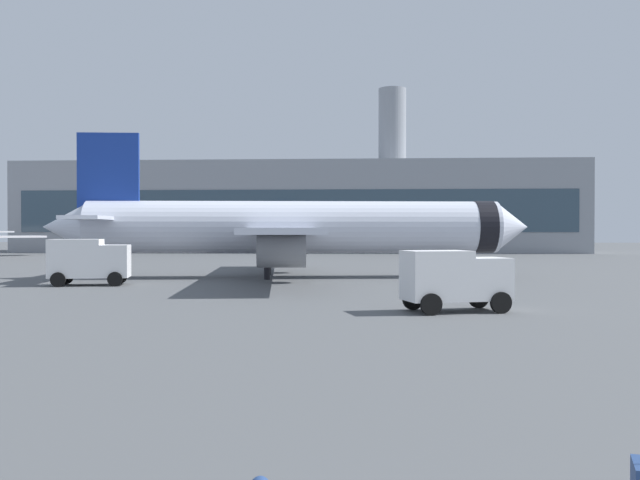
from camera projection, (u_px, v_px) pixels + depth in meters
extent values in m
cylinder|color=silver|center=(295.00, 227.00, 52.01)|extent=(30.24, 7.23, 3.80)
cone|color=silver|center=(512.00, 227.00, 52.89)|extent=(2.80, 3.86, 3.61)
cone|color=silver|center=(65.00, 227.00, 51.10)|extent=(3.57, 3.77, 3.42)
cylinder|color=black|center=(483.00, 227.00, 52.77)|extent=(1.84, 4.01, 3.88)
cube|color=silver|center=(281.00, 231.00, 59.94)|extent=(6.61, 16.45, 0.36)
cube|color=silver|center=(281.00, 231.00, 43.97)|extent=(6.61, 16.45, 0.36)
cylinder|color=gray|center=(281.00, 247.00, 57.46)|extent=(3.43, 2.55, 2.20)
cylinder|color=gray|center=(281.00, 251.00, 46.48)|extent=(3.43, 2.55, 2.20)
cube|color=#193899|center=(108.00, 177.00, 51.22)|extent=(4.41, 0.86, 6.40)
cube|color=silver|center=(112.00, 219.00, 54.43)|extent=(3.27, 6.26, 0.24)
cube|color=silver|center=(90.00, 218.00, 48.04)|extent=(3.27, 6.26, 0.24)
cylinder|color=black|center=(456.00, 265.00, 52.70)|extent=(0.36, 0.36, 1.80)
cylinder|color=black|center=(268.00, 264.00, 54.33)|extent=(0.44, 0.44, 1.80)
cylinder|color=black|center=(267.00, 267.00, 49.54)|extent=(0.44, 0.44, 1.80)
cube|color=white|center=(116.00, 261.00, 44.63)|extent=(2.09, 2.49, 2.04)
cube|color=#1E232D|center=(127.00, 253.00, 44.72)|extent=(0.48, 1.96, 0.84)
cube|color=white|center=(76.00, 258.00, 44.29)|extent=(3.50, 2.78, 2.40)
cylinder|color=black|center=(120.00, 277.00, 45.80)|extent=(0.93, 0.40, 0.90)
cylinder|color=black|center=(115.00, 279.00, 43.52)|extent=(0.93, 0.40, 0.90)
cylinder|color=black|center=(66.00, 277.00, 45.32)|extent=(0.93, 0.40, 0.90)
cylinder|color=black|center=(58.00, 280.00, 43.05)|extent=(0.93, 0.40, 0.90)
cube|color=white|center=(485.00, 278.00, 30.29)|extent=(2.25, 2.42, 1.78)
cube|color=#1E232D|center=(501.00, 268.00, 30.45)|extent=(0.59, 1.75, 0.74)
cube|color=white|center=(437.00, 276.00, 29.79)|extent=(3.10, 2.66, 2.10)
cylinder|color=black|center=(479.00, 298.00, 31.37)|extent=(0.93, 0.47, 0.90)
cylinder|color=black|center=(501.00, 303.00, 29.32)|extent=(0.93, 0.47, 0.90)
cylinder|color=black|center=(413.00, 299.00, 30.68)|extent=(0.93, 0.47, 0.90)
cylinder|color=black|center=(431.00, 304.00, 28.63)|extent=(0.93, 0.47, 0.90)
cube|color=#F2590C|center=(111.00, 278.00, 50.96)|extent=(0.44, 0.44, 0.04)
cone|color=#F2590C|center=(111.00, 273.00, 50.96)|extent=(0.36, 0.36, 0.66)
cylinder|color=white|center=(111.00, 273.00, 50.96)|extent=(0.23, 0.23, 0.10)
cube|color=#F2590C|center=(441.00, 277.00, 52.24)|extent=(0.44, 0.44, 0.04)
cone|color=#F2590C|center=(441.00, 272.00, 52.23)|extent=(0.36, 0.36, 0.74)
cylinder|color=white|center=(441.00, 271.00, 52.23)|extent=(0.23, 0.23, 0.10)
cube|color=gray|center=(299.00, 208.00, 114.72)|extent=(88.68, 16.48, 14.20)
cube|color=#334756|center=(294.00, 211.00, 106.45)|extent=(84.24, 0.10, 6.39)
cylinder|color=gray|center=(392.00, 126.00, 113.62)|extent=(4.40, 4.40, 12.00)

